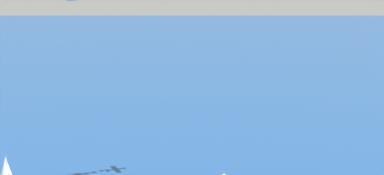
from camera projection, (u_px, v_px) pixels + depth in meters
sailboat_ahead at (6, 168)px, 188.79m from camera, size 4.30×7.12×8.92m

